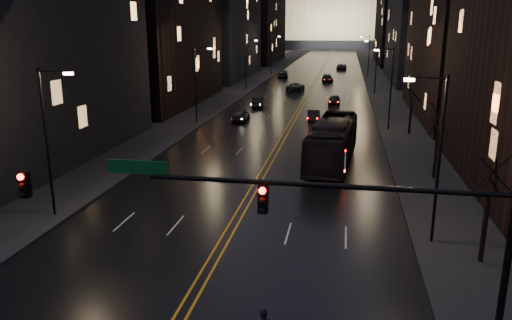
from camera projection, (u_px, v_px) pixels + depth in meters
The scene contains 32 objects.
road at pixel (324, 66), 142.56m from camera, with size 20.00×320.00×0.02m, color black.
sidewalk_left at pixel (276, 65), 144.91m from camera, with size 8.00×320.00×0.16m, color black.
sidewalk_right at pixel (375, 66), 140.17m from camera, with size 8.00×320.00×0.16m, color black.
center_line at pixel (324, 65), 142.55m from camera, with size 0.62×320.00×0.01m, color orange.
building_left_near at pixel (11, 29), 40.63m from camera, with size 12.00×28.00×22.00m, color black.
building_left_mid at pixel (154, 5), 70.24m from camera, with size 12.00×30.00×28.00m, color black.
building_left_far at pixel (220, 31), 107.39m from camera, with size 12.00×34.00×20.00m, color black.
building_left_dist at pixel (258, 22), 152.46m from camera, with size 12.00×40.00×24.00m, color black.
building_right_mid at pixel (424, 16), 99.50m from camera, with size 12.00×34.00×26.00m, color black.
building_right_dist at pixel (400, 26), 145.62m from camera, with size 12.00×40.00×22.00m, color black.
capitol at pixel (336, 13), 252.05m from camera, with size 90.00×50.00×58.50m.
traffic_signal at pixel (334, 217), 16.72m from camera, with size 17.29×0.45×7.00m.
streetlamp_right_near at pixel (436, 152), 25.40m from camera, with size 2.13×0.25×9.00m.
streetlamp_left_near at pixel (49, 136), 29.06m from camera, with size 2.13×0.25×9.00m.
streetlamp_right_mid at pixel (390, 84), 53.90m from camera, with size 2.13×0.25×9.00m.
streetlamp_left_mid at pixel (197, 81), 57.56m from camera, with size 2.13×0.25×9.00m.
streetlamp_right_far at pixel (375, 64), 82.40m from camera, with size 2.13×0.25×9.00m.
streetlamp_left_far at pixel (247, 62), 86.06m from camera, with size 2.13×0.25×9.00m.
streetlamp_right_dist at pixel (368, 54), 110.90m from camera, with size 2.13×0.25×9.00m.
streetlamp_left_dist at pixel (272, 53), 114.56m from camera, with size 2.13×0.25×9.00m.
tree_right_near at pixel (491, 176), 23.28m from camera, with size 2.40×2.40×6.65m.
tree_right_mid at pixel (439, 121), 36.58m from camera, with size 2.40×2.40×6.65m.
tree_right_far at pixel (412, 92), 51.78m from camera, with size 2.40×2.40×6.65m.
bus at pixel (333, 142), 41.82m from camera, with size 3.09×13.20×3.68m, color black.
oncoming_car_a at pixel (241, 115), 60.28m from camera, with size 1.85×4.59×1.56m, color black.
oncoming_car_b at pixel (258, 102), 70.53m from camera, with size 1.61×4.62×1.52m, color black.
oncoming_car_c at pixel (296, 87), 87.79m from camera, with size 2.47×5.36×1.49m, color black.
oncoming_car_d at pixel (283, 74), 110.13m from camera, with size 2.25×5.53×1.60m, color black.
receding_car_a at pixel (314, 116), 60.27m from camera, with size 1.43×4.11×1.35m, color black.
receding_car_b at pixel (334, 100), 72.73m from camera, with size 1.70×4.21×1.44m, color black.
receding_car_c at pixel (327, 79), 101.24m from camera, with size 2.06×5.06×1.47m, color black.
receding_car_d at pixel (342, 67), 128.89m from camera, with size 2.54×5.50×1.53m, color black.
Camera 1 is at (6.07, -15.85, 11.35)m, focal length 35.00 mm.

